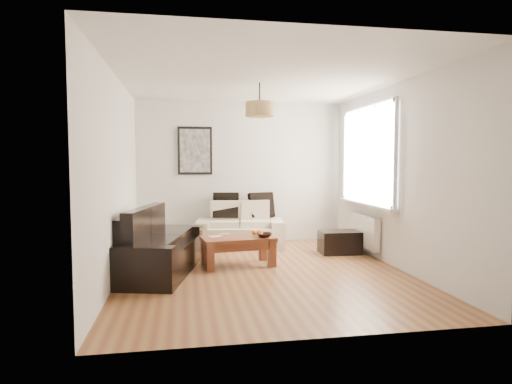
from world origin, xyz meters
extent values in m
plane|color=brown|center=(0.00, 0.00, 0.00)|extent=(4.50, 4.50, 0.00)
cube|color=white|center=(1.82, 0.80, 0.38)|extent=(0.10, 0.90, 0.52)
cylinder|color=tan|center=(0.00, 0.30, 2.23)|extent=(0.40, 0.40, 0.20)
cube|color=black|center=(1.45, 0.95, 0.18)|extent=(0.66, 0.44, 0.37)
cube|color=black|center=(-0.32, 1.96, 0.71)|extent=(0.48, 0.22, 0.46)
cube|color=black|center=(0.33, 1.96, 0.71)|extent=(0.47, 0.24, 0.45)
imported|color=black|center=(0.08, 0.33, 0.45)|extent=(0.23, 0.23, 0.05)
sphere|color=#FC6015|center=(0.03, 0.44, 0.46)|extent=(0.11, 0.11, 0.09)
sphere|color=#E35D13|center=(0.03, 0.48, 0.46)|extent=(0.08, 0.08, 0.08)
sphere|color=orange|center=(-0.04, 0.50, 0.46)|extent=(0.08, 0.08, 0.07)
cube|color=beige|center=(-0.61, 0.48, 0.42)|extent=(0.22, 0.19, 0.01)
camera|label=1|loc=(-1.06, -5.63, 1.49)|focal=29.93mm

